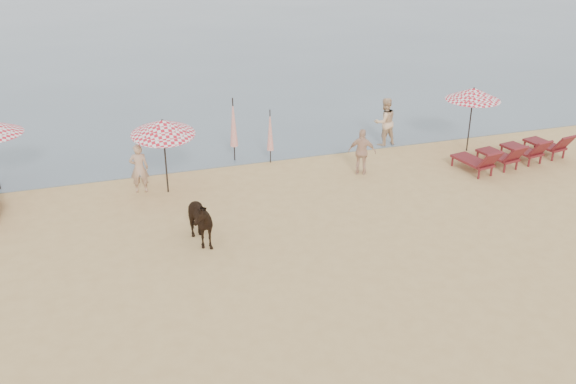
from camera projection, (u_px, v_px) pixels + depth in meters
name	position (u px, v px, depth m)	size (l,w,h in m)	color
ground	(358.00, 327.00, 14.08)	(120.00, 120.00, 0.00)	tan
lounger_cluster_right	(515.00, 152.00, 22.59)	(4.44, 2.49, 0.67)	maroon
umbrella_open_left_b	(163.00, 127.00, 19.71)	(1.98, 2.02, 2.53)	black
umbrella_open_right	(473.00, 94.00, 23.11)	(1.99, 1.99, 2.43)	black
umbrella_closed_left	(270.00, 130.00, 22.43)	(0.24, 0.24, 1.97)	black
umbrella_closed_right	(233.00, 123.00, 22.48)	(0.28, 0.28, 2.34)	black
cow	(196.00, 220.00, 17.27)	(0.75, 1.64, 1.39)	black
beachgoer_left	(139.00, 168.00, 20.31)	(0.59, 0.39, 1.62)	tan
beachgoer_right_a	(385.00, 122.00, 24.21)	(0.90, 0.70, 1.84)	#D8AF87
beachgoer_right_b	(362.00, 152.00, 21.66)	(0.94, 0.39, 1.60)	tan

